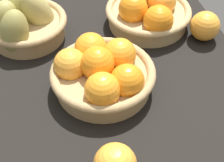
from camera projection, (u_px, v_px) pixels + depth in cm
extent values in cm
cube|color=black|center=(111.00, 87.00, 84.80)|extent=(84.00, 72.00, 3.00)
cylinder|color=tan|center=(103.00, 80.00, 81.04)|extent=(22.66, 22.66, 4.93)
torus|color=tan|center=(103.00, 72.00, 79.27)|extent=(24.83, 24.83, 2.17)
sphere|color=orange|center=(97.00, 63.00, 77.31)|extent=(7.92, 7.92, 7.92)
sphere|color=orange|center=(127.00, 81.00, 75.51)|extent=(7.92, 7.92, 7.92)
sphere|color=#F49E33|center=(70.00, 65.00, 78.98)|extent=(7.92, 7.92, 7.92)
sphere|color=orange|center=(120.00, 54.00, 80.71)|extent=(7.92, 7.92, 7.92)
sphere|color=orange|center=(102.00, 90.00, 73.12)|extent=(7.92, 7.92, 7.92)
sphere|color=orange|center=(91.00, 49.00, 82.74)|extent=(7.92, 7.92, 7.92)
cylinder|color=tan|center=(148.00, 17.00, 98.97)|extent=(22.63, 22.63, 4.70)
torus|color=tan|center=(148.00, 10.00, 97.29)|extent=(24.63, 24.63, 1.99)
sphere|color=#F49E33|center=(162.00, 1.00, 96.78)|extent=(8.22, 8.22, 8.22)
sphere|color=orange|center=(133.00, 9.00, 93.93)|extent=(8.22, 8.22, 8.22)
sphere|color=orange|center=(158.00, 20.00, 91.07)|extent=(8.22, 8.22, 8.22)
cylinder|color=tan|center=(28.00, 29.00, 94.67)|extent=(20.20, 20.20, 5.14)
torus|color=tan|center=(26.00, 21.00, 92.83)|extent=(22.20, 22.20, 2.00)
ellipsoid|color=tan|center=(38.00, 13.00, 92.54)|extent=(7.71, 11.84, 15.46)
ellipsoid|color=#9E934C|center=(22.00, 7.00, 94.50)|extent=(10.59, 13.44, 14.51)
ellipsoid|color=olive|center=(14.00, 32.00, 87.33)|extent=(12.69, 12.71, 13.64)
ellipsoid|color=#9E934C|center=(2.00, 20.00, 91.01)|extent=(7.67, 12.08, 13.72)
sphere|color=#F49E33|center=(205.00, 26.00, 93.09)|extent=(8.16, 8.16, 8.16)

